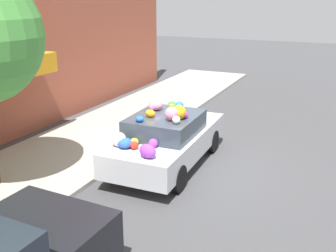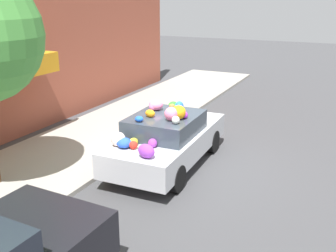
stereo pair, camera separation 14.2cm
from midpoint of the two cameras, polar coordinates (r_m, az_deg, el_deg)
ground_plane at (r=9.74m, az=-0.21°, el=-5.60°), size 60.00×60.00×0.00m
sidewalk_curb at (r=11.05m, az=-13.02°, el=-2.83°), size 24.00×3.20×0.10m
building_facade at (r=11.84m, az=-23.09°, el=12.97°), size 18.00×1.20×6.38m
fire_hydrant at (r=11.25m, az=-5.04°, el=0.12°), size 0.20×0.20×0.70m
art_car at (r=9.45m, az=-0.57°, el=-1.73°), size 3.98×1.78×1.63m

